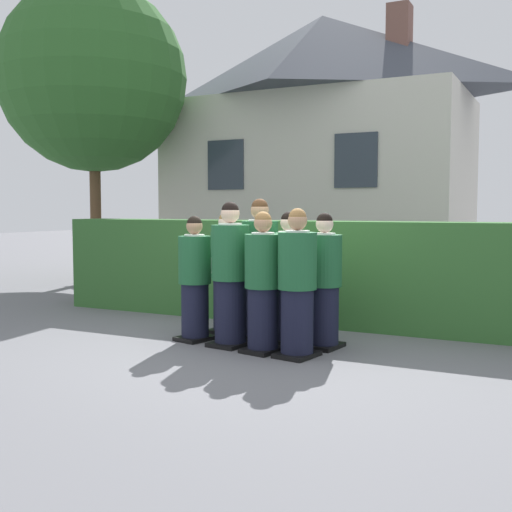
{
  "coord_description": "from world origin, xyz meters",
  "views": [
    {
      "loc": [
        3.32,
        -6.35,
        1.61
      ],
      "look_at": [
        0.0,
        0.29,
        1.05
      ],
      "focal_mm": 44.17,
      "sensor_mm": 36.0,
      "label": 1
    }
  ],
  "objects_px": {
    "student_front_row_0": "(195,282)",
    "student_rear_row_3": "(324,284)",
    "student_rear_row_0": "(226,276)",
    "student_rear_row_1": "(260,272)",
    "student_rear_row_2": "(289,281)",
    "student_front_row_2": "(263,286)",
    "student_front_row_1": "(230,278)",
    "student_front_row_3": "(297,287)"
  },
  "relations": [
    {
      "from": "student_rear_row_1",
      "to": "student_rear_row_2",
      "type": "xyz_separation_m",
      "value": [
        0.44,
        -0.1,
        -0.08
      ]
    },
    {
      "from": "student_rear_row_1",
      "to": "student_front_row_3",
      "type": "bearing_deg",
      "value": -42.09
    },
    {
      "from": "student_front_row_1",
      "to": "student_front_row_0",
      "type": "bearing_deg",
      "value": 171.83
    },
    {
      "from": "student_front_row_0",
      "to": "student_rear_row_1",
      "type": "bearing_deg",
      "value": 37.6
    },
    {
      "from": "student_front_row_1",
      "to": "student_rear_row_3",
      "type": "xyz_separation_m",
      "value": [
        1.02,
        0.38,
        -0.06
      ]
    },
    {
      "from": "student_rear_row_0",
      "to": "student_rear_row_2",
      "type": "distance_m",
      "value": 0.98
    },
    {
      "from": "student_front_row_2",
      "to": "student_rear_row_1",
      "type": "height_order",
      "value": "student_rear_row_1"
    },
    {
      "from": "student_front_row_3",
      "to": "student_rear_row_2",
      "type": "distance_m",
      "value": 0.74
    },
    {
      "from": "student_front_row_0",
      "to": "student_front_row_2",
      "type": "xyz_separation_m",
      "value": [
        1.02,
        -0.2,
        0.03
      ]
    },
    {
      "from": "student_front_row_0",
      "to": "student_front_row_2",
      "type": "distance_m",
      "value": 1.04
    },
    {
      "from": "student_front_row_3",
      "to": "student_front_row_2",
      "type": "bearing_deg",
      "value": 174.11
    },
    {
      "from": "student_front_row_0",
      "to": "student_rear_row_2",
      "type": "xyz_separation_m",
      "value": [
        1.07,
        0.39,
        0.02
      ]
    },
    {
      "from": "student_rear_row_0",
      "to": "student_rear_row_1",
      "type": "bearing_deg",
      "value": -10.17
    },
    {
      "from": "student_front_row_1",
      "to": "student_front_row_2",
      "type": "xyz_separation_m",
      "value": [
        0.48,
        -0.12,
        -0.05
      ]
    },
    {
      "from": "student_rear_row_1",
      "to": "student_rear_row_2",
      "type": "relative_size",
      "value": 1.1
    },
    {
      "from": "student_front_row_2",
      "to": "student_front_row_3",
      "type": "height_order",
      "value": "student_front_row_3"
    },
    {
      "from": "student_front_row_1",
      "to": "student_rear_row_1",
      "type": "bearing_deg",
      "value": 79.9
    },
    {
      "from": "student_rear_row_0",
      "to": "student_rear_row_1",
      "type": "xyz_separation_m",
      "value": [
        0.52,
        -0.09,
        0.08
      ]
    },
    {
      "from": "student_front_row_2",
      "to": "student_rear_row_3",
      "type": "relative_size",
      "value": 1.01
    },
    {
      "from": "student_front_row_1",
      "to": "student_front_row_2",
      "type": "relative_size",
      "value": 1.07
    },
    {
      "from": "student_front_row_0",
      "to": "student_rear_row_3",
      "type": "height_order",
      "value": "student_rear_row_3"
    },
    {
      "from": "student_rear_row_1",
      "to": "student_rear_row_3",
      "type": "distance_m",
      "value": 0.94
    },
    {
      "from": "student_front_row_0",
      "to": "student_front_row_3",
      "type": "xyz_separation_m",
      "value": [
        1.45,
        -0.24,
        0.05
      ]
    },
    {
      "from": "student_front_row_3",
      "to": "student_rear_row_2",
      "type": "bearing_deg",
      "value": 120.85
    },
    {
      "from": "student_front_row_2",
      "to": "student_front_row_3",
      "type": "distance_m",
      "value": 0.44
    },
    {
      "from": "student_rear_row_2",
      "to": "student_front_row_3",
      "type": "bearing_deg",
      "value": -59.15
    },
    {
      "from": "student_rear_row_1",
      "to": "student_rear_row_3",
      "type": "xyz_separation_m",
      "value": [
        0.92,
        -0.19,
        -0.08
      ]
    },
    {
      "from": "student_front_row_0",
      "to": "student_front_row_2",
      "type": "relative_size",
      "value": 0.96
    },
    {
      "from": "student_front_row_1",
      "to": "student_front_row_3",
      "type": "height_order",
      "value": "student_front_row_1"
    },
    {
      "from": "student_rear_row_1",
      "to": "student_rear_row_2",
      "type": "bearing_deg",
      "value": -13.07
    },
    {
      "from": "student_front_row_0",
      "to": "student_rear_row_0",
      "type": "height_order",
      "value": "student_rear_row_0"
    },
    {
      "from": "student_front_row_2",
      "to": "student_rear_row_2",
      "type": "bearing_deg",
      "value": 84.8
    },
    {
      "from": "student_front_row_0",
      "to": "student_rear_row_1",
      "type": "xyz_separation_m",
      "value": [
        0.64,
        0.49,
        0.1
      ]
    },
    {
      "from": "student_front_row_0",
      "to": "student_rear_row_1",
      "type": "distance_m",
      "value": 0.81
    },
    {
      "from": "student_front_row_3",
      "to": "student_rear_row_2",
      "type": "relative_size",
      "value": 1.03
    },
    {
      "from": "student_front_row_1",
      "to": "student_front_row_3",
      "type": "distance_m",
      "value": 0.93
    },
    {
      "from": "student_rear_row_3",
      "to": "student_front_row_0",
      "type": "bearing_deg",
      "value": -168.93
    },
    {
      "from": "student_front_row_1",
      "to": "student_rear_row_1",
      "type": "xyz_separation_m",
      "value": [
        0.1,
        0.57,
        0.02
      ]
    },
    {
      "from": "student_rear_row_2",
      "to": "student_front_row_0",
      "type": "bearing_deg",
      "value": -160.02
    },
    {
      "from": "student_front_row_0",
      "to": "student_rear_row_3",
      "type": "bearing_deg",
      "value": 11.07
    },
    {
      "from": "student_front_row_3",
      "to": "student_rear_row_1",
      "type": "xyz_separation_m",
      "value": [
        -0.81,
        0.74,
        0.06
      ]
    },
    {
      "from": "student_front_row_1",
      "to": "student_rear_row_0",
      "type": "distance_m",
      "value": 0.79
    }
  ]
}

